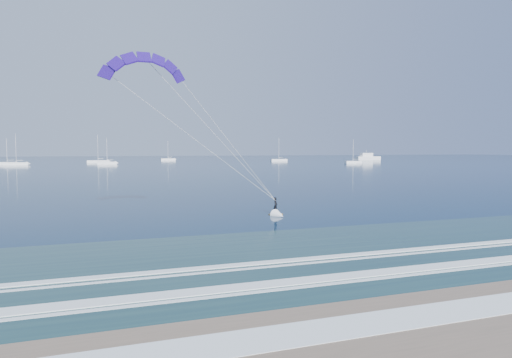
{
  "coord_description": "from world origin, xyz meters",
  "views": [
    {
      "loc": [
        -8.09,
        -14.61,
        6.53
      ],
      "look_at": [
        5.53,
        23.74,
        3.88
      ],
      "focal_mm": 32.0,
      "sensor_mm": 36.0,
      "label": 1
    }
  ],
  "objects_px": {
    "sailboat_8": "(16,164)",
    "sailboat_5": "(279,160)",
    "sailboat_3": "(107,163)",
    "kitesurfer_rig": "(217,137)",
    "sailboat_4": "(168,159)",
    "motor_yacht": "(367,157)",
    "sailboat_2": "(98,161)",
    "sailboat_1": "(7,163)",
    "sailboat_6": "(353,162)"
  },
  "relations": [
    {
      "from": "sailboat_8",
      "to": "sailboat_5",
      "type": "bearing_deg",
      "value": 10.58
    },
    {
      "from": "sailboat_3",
      "to": "kitesurfer_rig",
      "type": "bearing_deg",
      "value": -88.3
    },
    {
      "from": "sailboat_5",
      "to": "kitesurfer_rig",
      "type": "bearing_deg",
      "value": -113.89
    },
    {
      "from": "sailboat_4",
      "to": "sailboat_8",
      "type": "relative_size",
      "value": 0.88
    },
    {
      "from": "motor_yacht",
      "to": "sailboat_2",
      "type": "bearing_deg",
      "value": -179.29
    },
    {
      "from": "sailboat_1",
      "to": "sailboat_3",
      "type": "bearing_deg",
      "value": -12.1
    },
    {
      "from": "sailboat_2",
      "to": "sailboat_3",
      "type": "height_order",
      "value": "sailboat_2"
    },
    {
      "from": "sailboat_3",
      "to": "sailboat_8",
      "type": "xyz_separation_m",
      "value": [
        -35.52,
        1.82,
        0.01
      ]
    },
    {
      "from": "motor_yacht",
      "to": "sailboat_1",
      "type": "bearing_deg",
      "value": -173.51
    },
    {
      "from": "motor_yacht",
      "to": "sailboat_5",
      "type": "height_order",
      "value": "sailboat_5"
    },
    {
      "from": "sailboat_5",
      "to": "sailboat_6",
      "type": "height_order",
      "value": "sailboat_5"
    },
    {
      "from": "motor_yacht",
      "to": "sailboat_5",
      "type": "relative_size",
      "value": 1.23
    },
    {
      "from": "sailboat_8",
      "to": "sailboat_1",
      "type": "bearing_deg",
      "value": 123.24
    },
    {
      "from": "kitesurfer_rig",
      "to": "sailboat_6",
      "type": "xyz_separation_m",
      "value": [
        103.12,
        145.27,
        -6.98
      ]
    },
    {
      "from": "sailboat_2",
      "to": "sailboat_4",
      "type": "bearing_deg",
      "value": 41.32
    },
    {
      "from": "sailboat_1",
      "to": "sailboat_3",
      "type": "height_order",
      "value": "sailboat_3"
    },
    {
      "from": "sailboat_6",
      "to": "sailboat_4",
      "type": "bearing_deg",
      "value": 129.92
    },
    {
      "from": "motor_yacht",
      "to": "sailboat_3",
      "type": "relative_size",
      "value": 1.38
    },
    {
      "from": "sailboat_1",
      "to": "sailboat_6",
      "type": "relative_size",
      "value": 1.01
    },
    {
      "from": "sailboat_1",
      "to": "kitesurfer_rig",
      "type": "bearing_deg",
      "value": -75.78
    },
    {
      "from": "motor_yacht",
      "to": "sailboat_6",
      "type": "xyz_separation_m",
      "value": [
        -43.08,
        -53.78,
        -1.03
      ]
    },
    {
      "from": "sailboat_5",
      "to": "sailboat_8",
      "type": "height_order",
      "value": "sailboat_8"
    },
    {
      "from": "kitesurfer_rig",
      "to": "sailboat_8",
      "type": "bearing_deg",
      "value": 103.36
    },
    {
      "from": "sailboat_3",
      "to": "sailboat_4",
      "type": "bearing_deg",
      "value": 60.37
    },
    {
      "from": "motor_yacht",
      "to": "sailboat_2",
      "type": "xyz_separation_m",
      "value": [
        -154.69,
        -1.91,
        -1.01
      ]
    },
    {
      "from": "sailboat_4",
      "to": "motor_yacht",
      "type": "bearing_deg",
      "value": -15.8
    },
    {
      "from": "kitesurfer_rig",
      "to": "sailboat_5",
      "type": "xyz_separation_m",
      "value": [
        86.02,
        194.2,
        -6.97
      ]
    },
    {
      "from": "sailboat_4",
      "to": "sailboat_8",
      "type": "distance_m",
      "value": 93.94
    },
    {
      "from": "kitesurfer_rig",
      "to": "sailboat_2",
      "type": "distance_m",
      "value": 197.45
    },
    {
      "from": "sailboat_4",
      "to": "sailboat_6",
      "type": "xyz_separation_m",
      "value": [
        72.31,
        -86.42,
        -0.0
      ]
    },
    {
      "from": "sailboat_8",
      "to": "kitesurfer_rig",
      "type": "bearing_deg",
      "value": -76.64
    },
    {
      "from": "sailboat_8",
      "to": "sailboat_6",
      "type": "bearing_deg",
      "value": -9.98
    },
    {
      "from": "kitesurfer_rig",
      "to": "sailboat_8",
      "type": "height_order",
      "value": "kitesurfer_rig"
    },
    {
      "from": "kitesurfer_rig",
      "to": "sailboat_5",
      "type": "distance_m",
      "value": 212.51
    },
    {
      "from": "sailboat_6",
      "to": "sailboat_8",
      "type": "relative_size",
      "value": 0.85
    },
    {
      "from": "motor_yacht",
      "to": "sailboat_6",
      "type": "relative_size",
      "value": 1.41
    },
    {
      "from": "sailboat_2",
      "to": "sailboat_8",
      "type": "relative_size",
      "value": 1.06
    },
    {
      "from": "sailboat_5",
      "to": "sailboat_3",
      "type": "bearing_deg",
      "value": -164.37
    },
    {
      "from": "motor_yacht",
      "to": "sailboat_1",
      "type": "height_order",
      "value": "sailboat_1"
    },
    {
      "from": "kitesurfer_rig",
      "to": "motor_yacht",
      "type": "bearing_deg",
      "value": 53.7
    },
    {
      "from": "sailboat_4",
      "to": "sailboat_5",
      "type": "height_order",
      "value": "sailboat_5"
    },
    {
      "from": "sailboat_2",
      "to": "sailboat_1",
      "type": "bearing_deg",
      "value": -151.43
    },
    {
      "from": "motor_yacht",
      "to": "sailboat_8",
      "type": "relative_size",
      "value": 1.2
    },
    {
      "from": "motor_yacht",
      "to": "sailboat_4",
      "type": "distance_m",
      "value": 119.92
    },
    {
      "from": "kitesurfer_rig",
      "to": "sailboat_5",
      "type": "height_order",
      "value": "kitesurfer_rig"
    },
    {
      "from": "sailboat_1",
      "to": "sailboat_5",
      "type": "height_order",
      "value": "sailboat_5"
    },
    {
      "from": "sailboat_6",
      "to": "sailboat_8",
      "type": "xyz_separation_m",
      "value": [
        -143.64,
        25.28,
        0.02
      ]
    },
    {
      "from": "sailboat_4",
      "to": "sailboat_8",
      "type": "xyz_separation_m",
      "value": [
        -71.33,
        -61.14,
        0.01
      ]
    },
    {
      "from": "sailboat_1",
      "to": "sailboat_4",
      "type": "bearing_deg",
      "value": 35.68
    },
    {
      "from": "sailboat_1",
      "to": "sailboat_4",
      "type": "distance_m",
      "value": 93.25
    }
  ]
}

